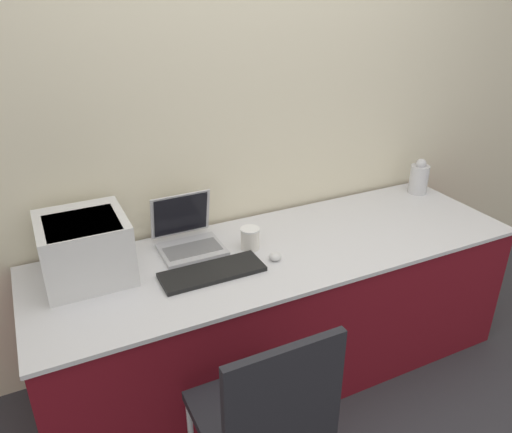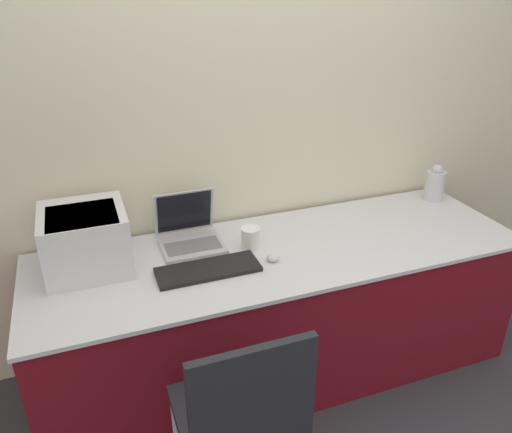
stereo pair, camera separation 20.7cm
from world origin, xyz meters
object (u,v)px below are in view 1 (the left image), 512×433
Objects in this scene: external_keyboard at (212,272)px; chair at (266,418)px; printer at (85,246)px; mouse at (275,257)px; metal_pitcher at (419,178)px; coffee_cup at (250,238)px; laptop_left at (188,237)px.

chair is at bearing -96.65° from external_keyboard.
printer reaches higher than external_keyboard.
printer is 6.10× the size of mouse.
metal_pitcher reaches higher than mouse.
metal_pitcher is (1.22, 0.18, 0.04)m from coffee_cup.
coffee_cup is 1.23m from metal_pitcher.
external_keyboard is at bearing 83.35° from chair.
printer is 3.38× the size of coffee_cup.
mouse reaches higher than external_keyboard.
external_keyboard is at bearing -151.55° from coffee_cup.
coffee_cup is 0.92m from chair.
laptop_left is 2.78× the size of coffee_cup.
laptop_left reaches higher than mouse.
chair is (-1.55, -1.00, -0.27)m from metal_pitcher.
laptop_left reaches higher than coffee_cup.
metal_pitcher is (1.47, 0.31, 0.09)m from external_keyboard.
coffee_cup is at bearing 68.01° from chair.
coffee_cup is (0.27, -0.15, -0.00)m from laptop_left.
external_keyboard is 0.71m from chair.
coffee_cup is 0.17m from mouse.
mouse is at bearing -164.11° from metal_pitcher.
metal_pitcher is at bearing 1.07° from laptop_left.
mouse is (0.31, -0.02, 0.01)m from external_keyboard.
coffee_cup is 0.11× the size of chair.
printer is 1.22× the size of laptop_left.
chair is (-0.39, -0.67, -0.19)m from mouse.
laptop_left is 0.65× the size of external_keyboard.
laptop_left is at bearing 7.22° from printer.
laptop_left is at bearing -178.93° from metal_pitcher.
laptop_left is 0.31× the size of chair.
metal_pitcher is at bearing 8.24° from coffee_cup.
chair is at bearing -120.22° from mouse.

